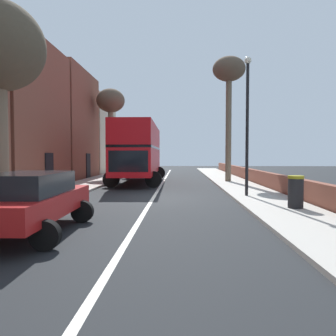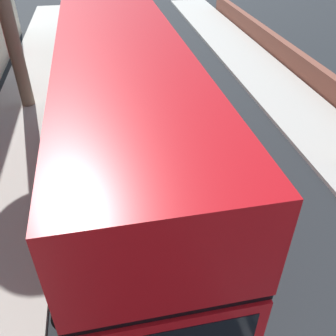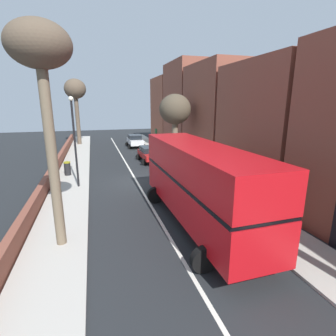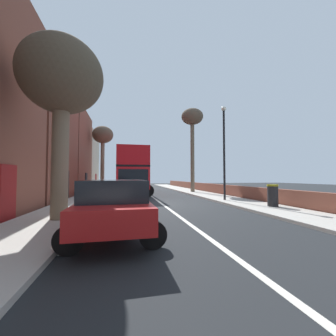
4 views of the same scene
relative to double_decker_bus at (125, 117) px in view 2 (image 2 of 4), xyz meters
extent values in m
cube|color=maroon|center=(-4.77, 11.94, -1.30)|extent=(0.08, 1.10, 2.10)
cube|color=red|center=(0.00, 0.01, -0.80)|extent=(2.66, 10.25, 1.70)
cube|color=black|center=(0.00, 0.01, 0.13)|extent=(2.69, 10.15, 0.16)
cube|color=red|center=(0.00, 0.01, 0.96)|extent=(2.66, 10.25, 1.50)
cylinder|color=black|center=(1.34, -3.44, -1.85)|extent=(1.00, 0.32, 1.00)
cylinder|color=black|center=(-1.22, -3.48, -1.85)|extent=(1.00, 0.32, 1.00)
cylinder|color=black|center=(1.22, 3.50, -1.85)|extent=(1.00, 0.32, 1.00)
cylinder|color=black|center=(-1.34, 3.46, -1.85)|extent=(1.00, 0.32, 1.00)
cube|color=slate|center=(-0.80, 12.00, -1.54)|extent=(1.85, 4.00, 0.67)
cube|color=black|center=(-0.80, 11.80, -0.92)|extent=(1.69, 2.20, 0.58)
cylinder|color=black|center=(-1.72, 13.24, -2.03)|extent=(0.64, 0.23, 0.64)
cylinder|color=black|center=(0.14, 13.22, -2.03)|extent=(0.64, 0.23, 0.64)
cylinder|color=black|center=(-1.74, 10.77, -2.03)|extent=(0.64, 0.23, 0.64)
cylinder|color=black|center=(0.12, 10.76, -2.03)|extent=(0.64, 0.23, 0.64)
cylinder|color=#7A6B56|center=(-3.25, 5.85, 0.87)|extent=(0.46, 0.46, 6.21)
camera|label=1|loc=(2.92, -22.52, -0.36)|focal=34.02mm
camera|label=2|loc=(-0.39, -7.37, 3.97)|focal=39.03mm
camera|label=3|loc=(4.74, 10.87, 3.62)|focal=27.18mm
camera|label=4|loc=(-0.51, -20.95, -0.72)|focal=22.65mm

